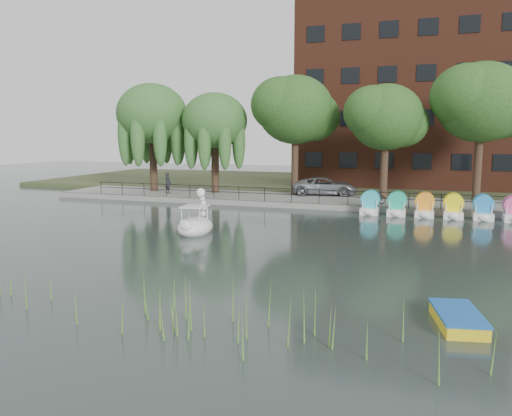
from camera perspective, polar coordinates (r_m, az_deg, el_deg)
The scene contains 18 objects.
ground_plane at distance 23.28m, azimuth -4.37°, elevation -4.47°, with size 120.00×120.00×0.00m, color #3E4B49.
promenade at distance 38.24m, azimuth 5.12°, elevation 0.89°, with size 40.00×6.00×0.40m, color gray.
kerb at distance 35.41m, azimuth 3.98°, elevation 0.31°, with size 40.00×0.25×0.40m, color gray.
land_strip at distance 51.87m, azimuth 8.82°, elevation 2.78°, with size 60.00×22.00×0.36m, color #47512D.
railing at distance 35.48m, azimuth 4.08°, elevation 1.86°, with size 32.00×0.05×1.00m.
apartment_building at distance 51.01m, azimuth 17.01°, elevation 12.75°, with size 20.00×10.07×18.00m.
willow_left at distance 43.37m, azimuth -11.81°, elevation 10.47°, with size 5.88×5.88×9.01m.
willow_mid at distance 41.29m, azimuth -4.74°, elevation 9.86°, with size 5.32×5.32×8.15m.
broadleaf_center at distance 40.15m, azimuth 4.53°, elevation 11.07°, with size 6.00×6.00×9.25m.
broadleaf_right at distance 38.47m, azimuth 14.63°, elevation 9.94°, with size 5.40×5.40×8.32m.
broadleaf_far at distance 39.55m, azimuth 24.40°, elevation 10.89°, with size 6.30×6.30×9.71m.
minivan at distance 40.03m, azimuth 7.88°, elevation 2.65°, with size 5.85×2.69×1.63m, color gray.
bicycle at distance 35.98m, azimuth 13.43°, elevation 1.35°, with size 1.72×0.60×1.00m, color gray.
pedestrian at distance 41.41m, azimuth -10.04°, elevation 3.03°, with size 0.71×0.48×1.98m, color black.
swan_boat at distance 26.64m, azimuth -6.93°, elevation -1.77°, with size 1.90×2.86×2.29m.
pedal_boat_row at distance 33.51m, azimuth 20.16°, elevation 0.05°, with size 9.65×1.70×1.40m.
yellow_rowboat at distance 14.98m, azimuth 22.08°, elevation -11.58°, with size 1.55×2.39×0.41m.
reed_bank at distance 14.09m, azimuth -12.31°, elevation -10.77°, with size 24.00×2.40×1.20m.
Camera 1 is at (8.99, -20.84, 5.18)m, focal length 35.00 mm.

